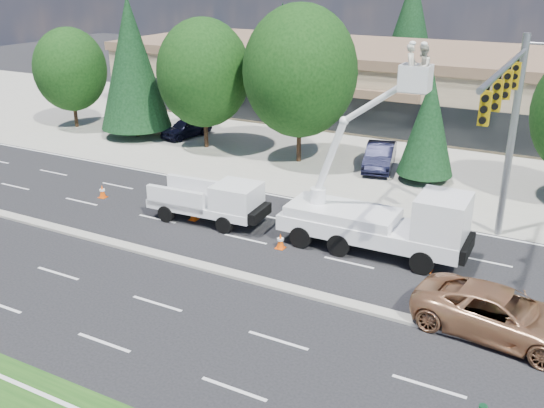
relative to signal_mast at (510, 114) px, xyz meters
The scene contains 21 objects.
ground 13.67m from the signal_mast, 144.92° to the right, with size 140.00×140.00×0.00m, color black.
concrete_apron 17.47m from the signal_mast, 127.74° to the left, with size 140.00×22.00×0.01m, color gray.
road_median 13.64m from the signal_mast, 144.92° to the right, with size 120.00×0.55×0.12m, color gray.
strip_mall 25.23m from the signal_mast, 113.62° to the left, with size 50.40×15.40×5.50m.
tree_front_a 33.05m from the signal_mast, 166.05° to the left, with size 5.38×5.38×7.46m.
tree_front_b 27.23m from the signal_mast, 163.00° to the left, with size 4.99×4.99×9.84m.
tree_front_c 21.58m from the signal_mast, 158.34° to the left, with size 6.19×6.19×8.59m.
tree_front_d 15.27m from the signal_mast, 148.59° to the left, with size 6.95×6.95×9.65m.
tree_front_e 9.80m from the signal_mast, 122.30° to the left, with size 3.15×3.15×6.22m.
tree_back_a 44.84m from the signal_mast, 128.72° to the left, with size 4.07×4.07×8.02m.
tree_back_b 37.67m from the signal_mast, 111.87° to the left, with size 5.79×5.79×11.41m.
signal_mast is the anchor object (origin of this frame).
utility_pickup 13.77m from the signal_mast, 167.22° to the right, with size 5.59×2.41×2.10m.
bucket_truck 6.32m from the signal_mast, 150.80° to the right, with size 7.93×2.64×8.93m.
traffic_cone_a 20.49m from the signal_mast, behind, with size 0.40×0.40×0.70m.
traffic_cone_b 14.90m from the signal_mast, 167.11° to the right, with size 0.40×0.40×0.70m.
traffic_cone_c 10.74m from the signal_mast, 154.43° to the right, with size 0.40×0.40×0.70m.
traffic_cone_d 6.76m from the signal_mast, 122.80° to the right, with size 0.40×0.40×0.70m.
minivan 8.42m from the signal_mast, 78.50° to the right, with size 2.63×5.70×1.58m, color #B37D56.
parked_car_west 25.25m from the signal_mast, 157.39° to the left, with size 1.62×4.01×1.37m, color black.
parked_car_east 13.15m from the signal_mast, 131.92° to the left, with size 1.63×4.68×1.54m, color black.
Camera 1 is at (12.79, -18.26, 11.51)m, focal length 40.00 mm.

